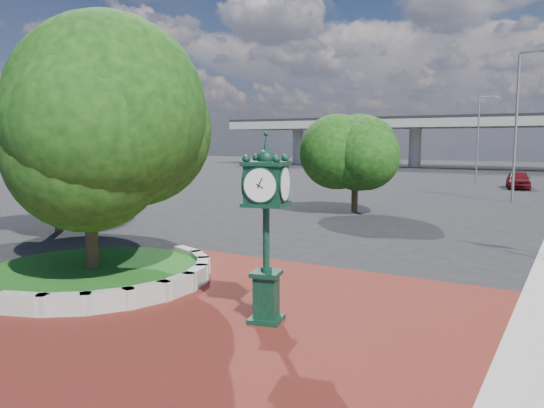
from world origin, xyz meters
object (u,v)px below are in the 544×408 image
(parked_car, at_px, (518,180))
(street_lamp_far, at_px, (480,133))
(post_clock, at_px, (266,221))
(street_lamp_near, at_px, (520,115))

(parked_car, distance_m, street_lamp_far, 6.97)
(parked_car, height_order, street_lamp_far, street_lamp_far)
(street_lamp_far, bearing_deg, post_clock, -86.51)
(post_clock, bearing_deg, street_lamp_far, 93.49)
(post_clock, relative_size, street_lamp_near, 0.44)
(parked_car, bearing_deg, street_lamp_near, -94.36)
(street_lamp_far, bearing_deg, parked_car, -46.65)
(parked_car, relative_size, street_lamp_near, 0.46)
(street_lamp_near, height_order, street_lamp_far, street_lamp_near)
(post_clock, bearing_deg, parked_car, 88.20)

